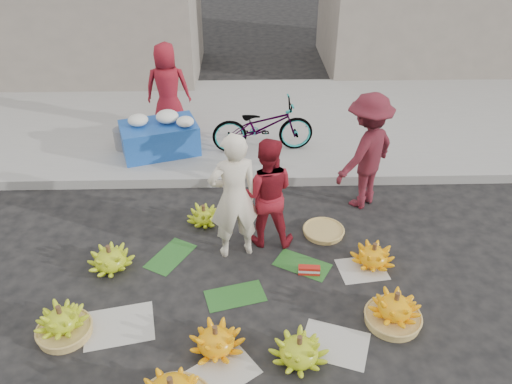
{
  "coord_description": "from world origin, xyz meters",
  "views": [
    {
      "loc": [
        0.02,
        -4.24,
        3.97
      ],
      "look_at": [
        0.16,
        0.85,
        0.7
      ],
      "focal_mm": 35.0,
      "sensor_mm": 36.0,
      "label": 1
    }
  ],
  "objects_px": {
    "flower_table": "(160,136)",
    "vendor_cream": "(234,197)",
    "banana_bunch_4": "(394,310)",
    "bicycle": "(263,126)",
    "banana_bunch_0": "(63,323)"
  },
  "relations": [
    {
      "from": "banana_bunch_0",
      "to": "vendor_cream",
      "type": "bearing_deg",
      "value": 36.21
    },
    {
      "from": "banana_bunch_0",
      "to": "flower_table",
      "type": "distance_m",
      "value": 3.75
    },
    {
      "from": "bicycle",
      "to": "banana_bunch_0",
      "type": "bearing_deg",
      "value": 145.12
    },
    {
      "from": "banana_bunch_0",
      "to": "flower_table",
      "type": "height_order",
      "value": "flower_table"
    },
    {
      "from": "banana_bunch_4",
      "to": "vendor_cream",
      "type": "distance_m",
      "value": 2.13
    },
    {
      "from": "vendor_cream",
      "to": "flower_table",
      "type": "relative_size",
      "value": 1.2
    },
    {
      "from": "banana_bunch_4",
      "to": "banana_bunch_0",
      "type": "bearing_deg",
      "value": -178.67
    },
    {
      "from": "banana_bunch_4",
      "to": "bicycle",
      "type": "bearing_deg",
      "value": 108.52
    },
    {
      "from": "banana_bunch_4",
      "to": "vendor_cream",
      "type": "relative_size",
      "value": 0.35
    },
    {
      "from": "vendor_cream",
      "to": "flower_table",
      "type": "height_order",
      "value": "vendor_cream"
    },
    {
      "from": "flower_table",
      "to": "bicycle",
      "type": "bearing_deg",
      "value": -17.0
    },
    {
      "from": "banana_bunch_4",
      "to": "vendor_cream",
      "type": "height_order",
      "value": "vendor_cream"
    },
    {
      "from": "flower_table",
      "to": "vendor_cream",
      "type": "bearing_deg",
      "value": -81.2
    },
    {
      "from": "vendor_cream",
      "to": "bicycle",
      "type": "xyz_separation_m",
      "value": [
        0.43,
        2.47,
        -0.26
      ]
    },
    {
      "from": "banana_bunch_4",
      "to": "bicycle",
      "type": "distance_m",
      "value": 3.87
    }
  ]
}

